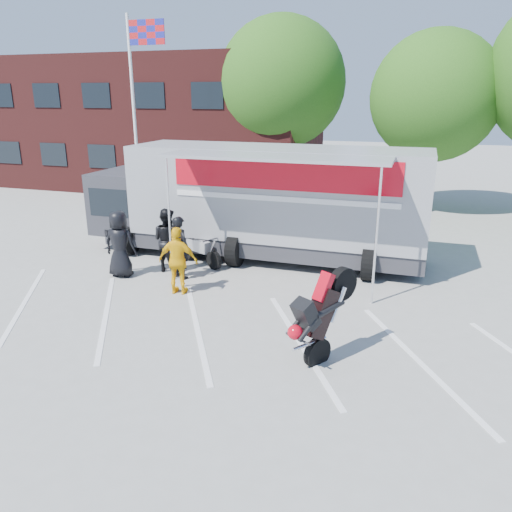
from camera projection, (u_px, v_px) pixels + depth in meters
The scene contains 13 objects.
ground at pixel (169, 347), 10.46m from camera, with size 100.00×100.00×0.00m, color #9A9A95.
parking_bay_lines at pixel (189, 326), 11.36m from camera, with size 18.00×5.00×0.01m, color white.
office_building at pixel (156, 123), 28.61m from camera, with size 18.00×8.00×7.00m, color #4E1A19.
flagpole at pixel (138, 94), 19.79m from camera, with size 1.61×0.12×8.00m.
tree_left at pixel (281, 83), 23.81m from camera, with size 6.12×6.12×8.64m.
tree_mid at pixel (435, 97), 21.03m from camera, with size 5.44×5.44×7.68m.
transporter_truck at pixel (261, 257), 16.24m from camera, with size 11.10×5.35×3.53m, color gray, non-canonical shape.
parked_motorcycle at pixel (200, 264), 15.53m from camera, with size 0.64×1.92×1.01m, color silver, non-canonical shape.
stunt_bike_rider at pixel (337, 353), 10.19m from camera, with size 0.82×1.75×2.06m, color black, non-canonical shape.
spectator_leather_a at pixel (120, 244), 14.25m from camera, with size 0.94×0.61×1.93m, color black.
spectator_leather_b at pixel (180, 247), 14.13m from camera, with size 0.66×0.43×1.82m, color black.
spectator_leather_c at pixel (167, 240), 14.68m from camera, with size 0.93×0.72×1.91m, color black.
spectator_hivis at pixel (178, 261), 13.00m from camera, with size 1.06×0.44×1.81m, color yellow.
Camera 1 is at (4.65, -8.33, 5.03)m, focal length 35.00 mm.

